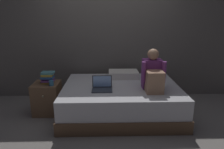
% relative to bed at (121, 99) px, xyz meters
% --- Properties ---
extents(ground_plane, '(8.00, 8.00, 0.00)m').
position_rel_bed_xyz_m(ground_plane, '(-0.20, -0.30, -0.26)').
color(ground_plane, gray).
extents(wall_back, '(5.60, 0.10, 2.70)m').
position_rel_bed_xyz_m(wall_back, '(-0.20, 0.90, 1.09)').
color(wall_back, '#605B56').
rests_on(wall_back, ground_plane).
extents(bed, '(2.00, 1.50, 0.52)m').
position_rel_bed_xyz_m(bed, '(0.00, 0.00, 0.00)').
color(bed, brown).
rests_on(bed, ground_plane).
extents(nightstand, '(0.44, 0.46, 0.55)m').
position_rel_bed_xyz_m(nightstand, '(-1.30, 0.05, 0.02)').
color(nightstand, brown).
rests_on(nightstand, ground_plane).
extents(person_sitting, '(0.39, 0.44, 0.66)m').
position_rel_bed_xyz_m(person_sitting, '(0.49, -0.22, 0.51)').
color(person_sitting, '#75337A').
rests_on(person_sitting, bed).
extents(laptop, '(0.32, 0.23, 0.22)m').
position_rel_bed_xyz_m(laptop, '(-0.32, -0.21, 0.32)').
color(laptop, '#333842').
rests_on(laptop, bed).
extents(pillow, '(0.56, 0.36, 0.13)m').
position_rel_bed_xyz_m(pillow, '(0.08, 0.45, 0.33)').
color(pillow, silver).
rests_on(pillow, bed).
extents(book_stack, '(0.21, 0.18, 0.20)m').
position_rel_bed_xyz_m(book_stack, '(-1.26, 0.05, 0.39)').
color(book_stack, gold).
rests_on(book_stack, nightstand).
extents(mug, '(0.08, 0.08, 0.09)m').
position_rel_bed_xyz_m(mug, '(-1.17, -0.07, 0.34)').
color(mug, teal).
rests_on(mug, nightstand).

